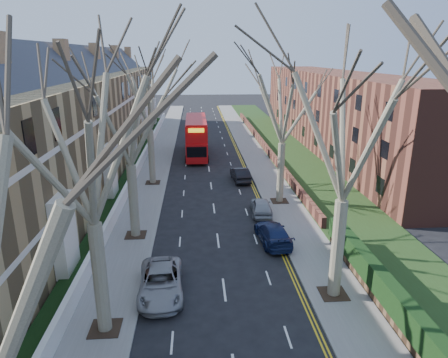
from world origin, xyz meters
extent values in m
cube|color=slate|center=(-6.00, 39.00, 0.06)|extent=(3.00, 102.00, 0.12)
cube|color=slate|center=(6.00, 39.00, 0.06)|extent=(3.00, 102.00, 0.12)
cube|color=#997B4D|center=(-13.80, 31.00, 5.00)|extent=(9.00, 78.00, 10.00)
cube|color=#31333C|center=(-13.80, 31.00, 11.00)|extent=(4.67, 78.00, 4.67)
cube|color=white|center=(-9.35, 31.00, 3.50)|extent=(0.12, 78.00, 0.35)
cube|color=white|center=(-9.35, 31.00, 7.00)|extent=(0.12, 78.00, 0.35)
cube|color=brown|center=(17.50, 43.00, 5.00)|extent=(8.00, 54.00, 10.00)
cube|color=brown|center=(7.70, 43.00, 0.57)|extent=(0.35, 54.00, 0.90)
cube|color=black|center=(7.70, 2.00, 1.32)|extent=(0.70, 24.00, 1.20)
cube|color=white|center=(-7.65, 31.00, 0.62)|extent=(0.30, 78.00, 1.00)
cube|color=#223714|center=(10.50, 39.00, 0.15)|extent=(6.00, 102.00, 0.06)
cylinder|color=#746A53|center=(-5.70, 6.00, 2.75)|extent=(0.64, 0.64, 5.25)
cube|color=#2D2116|center=(-5.70, 6.00, 0.14)|extent=(1.40, 1.40, 0.05)
cylinder|color=#746A53|center=(-5.70, 16.00, 2.66)|extent=(0.64, 0.64, 5.07)
cube|color=#2D2116|center=(-5.70, 16.00, 0.14)|extent=(1.40, 1.40, 0.05)
cylinder|color=#746A53|center=(-5.70, 28.00, 2.75)|extent=(0.60, 0.60, 5.25)
cube|color=#2D2116|center=(-5.70, 28.00, 0.14)|extent=(1.40, 1.40, 0.05)
cylinder|color=#746A53|center=(5.70, 8.00, 2.75)|extent=(0.64, 0.64, 5.25)
cube|color=#2D2116|center=(5.70, 8.00, 0.14)|extent=(1.40, 1.40, 0.05)
cylinder|color=#746A53|center=(5.70, 22.00, 2.66)|extent=(0.60, 0.60, 5.07)
cube|color=#2D2116|center=(5.70, 22.00, 0.14)|extent=(1.40, 1.40, 0.05)
cube|color=#B70D0E|center=(-1.34, 39.29, 1.45)|extent=(2.55, 11.02, 2.20)
cube|color=#B70D0E|center=(-1.34, 39.29, 3.55)|extent=(2.55, 10.47, 2.00)
cube|color=black|center=(-1.34, 39.29, 1.90)|extent=(2.57, 10.14, 0.90)
cube|color=black|center=(-1.34, 39.29, 3.65)|extent=(2.56, 9.92, 0.90)
imported|color=gray|center=(-3.36, 8.86, 0.69)|extent=(2.53, 5.05, 1.37)
imported|color=#15214C|center=(3.70, 14.50, 0.66)|extent=(2.19, 4.69, 1.32)
imported|color=#93969B|center=(3.70, 19.50, 0.66)|extent=(1.78, 3.96, 1.32)
imported|color=black|center=(3.00, 28.37, 0.69)|extent=(1.81, 4.31, 1.38)
camera|label=1|loc=(-1.33, -9.82, 12.18)|focal=32.00mm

